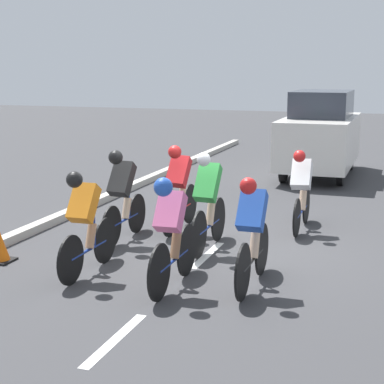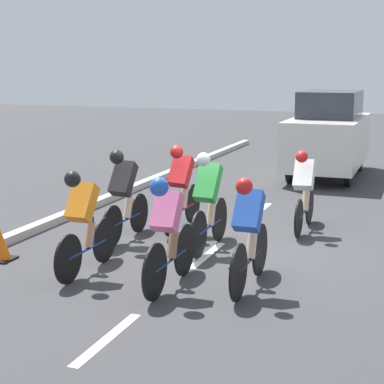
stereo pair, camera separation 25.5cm
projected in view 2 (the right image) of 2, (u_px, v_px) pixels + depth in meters
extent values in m
plane|color=#38383A|center=(216.00, 248.00, 9.99)|extent=(60.00, 60.00, 0.00)
cube|color=white|center=(107.00, 338.00, 6.68)|extent=(0.12, 1.40, 0.01)
cube|color=white|center=(207.00, 255.00, 9.63)|extent=(0.12, 1.40, 0.01)
cube|color=white|center=(260.00, 210.00, 12.57)|extent=(0.12, 1.40, 0.01)
cube|color=#B7B2A8|center=(26.00, 232.00, 10.71)|extent=(0.20, 27.26, 0.14)
cylinder|color=black|center=(193.00, 204.00, 11.53)|extent=(0.03, 0.71, 0.71)
cylinder|color=black|center=(172.00, 216.00, 10.60)|extent=(0.03, 0.71, 0.71)
cylinder|color=red|center=(183.00, 209.00, 11.07)|extent=(0.04, 1.01, 0.04)
cylinder|color=red|center=(186.00, 196.00, 11.19)|extent=(0.04, 0.04, 0.42)
cylinder|color=green|center=(184.00, 203.00, 11.09)|extent=(0.07, 0.07, 0.16)
cylinder|color=beige|center=(184.00, 198.00, 11.10)|extent=(0.12, 0.23, 0.36)
cube|color=red|center=(181.00, 171.00, 10.84)|extent=(0.34, 0.46, 0.56)
sphere|color=red|center=(177.00, 152.00, 10.56)|extent=(0.22, 0.22, 0.22)
cylinder|color=black|center=(220.00, 219.00, 10.35)|extent=(0.03, 0.71, 0.71)
cylinder|color=black|center=(198.00, 235.00, 9.42)|extent=(0.03, 0.71, 0.71)
cylinder|color=navy|center=(210.00, 227.00, 9.88)|extent=(0.04, 1.01, 0.04)
cylinder|color=navy|center=(213.00, 211.00, 10.00)|extent=(0.04, 0.04, 0.42)
cylinder|color=white|center=(211.00, 220.00, 9.91)|extent=(0.07, 0.07, 0.16)
cylinder|color=beige|center=(211.00, 214.00, 9.92)|extent=(0.12, 0.23, 0.36)
cube|color=green|center=(208.00, 183.00, 9.65)|extent=(0.33, 0.50, 0.60)
sphere|color=white|center=(204.00, 159.00, 9.37)|extent=(0.21, 0.21, 0.21)
cylinder|color=black|center=(185.00, 250.00, 8.64)|extent=(0.03, 0.71, 0.71)
cylinder|color=black|center=(155.00, 272.00, 7.72)|extent=(0.03, 0.71, 0.71)
cylinder|color=navy|center=(171.00, 260.00, 8.18)|extent=(0.04, 1.00, 0.04)
cylinder|color=navy|center=(176.00, 241.00, 8.30)|extent=(0.04, 0.04, 0.42)
cylinder|color=yellow|center=(172.00, 252.00, 8.20)|extent=(0.07, 0.07, 0.16)
cylinder|color=#9E704C|center=(173.00, 245.00, 8.21)|extent=(0.12, 0.23, 0.36)
cube|color=pink|center=(167.00, 211.00, 7.96)|extent=(0.33, 0.44, 0.52)
sphere|color=blue|center=(159.00, 187.00, 7.69)|extent=(0.23, 0.23, 0.23)
cylinder|color=black|center=(260.00, 250.00, 8.65)|extent=(0.03, 0.71, 0.71)
cylinder|color=black|center=(238.00, 273.00, 7.70)|extent=(0.03, 0.71, 0.71)
cylinder|color=black|center=(250.00, 260.00, 8.17)|extent=(0.04, 1.04, 0.04)
cylinder|color=black|center=(254.00, 241.00, 8.30)|extent=(0.04, 0.04, 0.42)
cylinder|color=green|center=(251.00, 252.00, 8.20)|extent=(0.07, 0.07, 0.16)
cylinder|color=beige|center=(252.00, 245.00, 8.21)|extent=(0.12, 0.23, 0.36)
cube|color=blue|center=(249.00, 211.00, 7.95)|extent=(0.32, 0.45, 0.53)
sphere|color=red|center=(244.00, 186.00, 7.68)|extent=(0.21, 0.21, 0.21)
cylinder|color=black|center=(310.00, 206.00, 11.46)|extent=(0.03, 0.65, 0.65)
cylinder|color=black|center=(299.00, 219.00, 10.54)|extent=(0.03, 0.65, 0.65)
cylinder|color=navy|center=(304.00, 212.00, 11.00)|extent=(0.04, 1.00, 0.04)
cylinder|color=navy|center=(307.00, 198.00, 11.12)|extent=(0.04, 0.04, 0.42)
cylinder|color=white|center=(305.00, 206.00, 11.02)|extent=(0.07, 0.07, 0.16)
cylinder|color=beige|center=(306.00, 201.00, 11.03)|extent=(0.12, 0.23, 0.36)
cube|color=white|center=(304.00, 175.00, 10.78)|extent=(0.34, 0.45, 0.53)
sphere|color=red|center=(302.00, 157.00, 10.51)|extent=(0.20, 0.20, 0.20)
cylinder|color=black|center=(139.00, 213.00, 10.89)|extent=(0.03, 0.67, 0.67)
cylinder|color=black|center=(112.00, 226.00, 9.98)|extent=(0.03, 0.67, 0.67)
cylinder|color=navy|center=(126.00, 219.00, 10.44)|extent=(0.04, 0.99, 0.04)
cylinder|color=navy|center=(131.00, 205.00, 10.55)|extent=(0.04, 0.04, 0.42)
cylinder|color=yellow|center=(128.00, 213.00, 10.46)|extent=(0.07, 0.07, 0.16)
cylinder|color=beige|center=(128.00, 208.00, 10.47)|extent=(0.12, 0.23, 0.36)
cube|color=black|center=(123.00, 179.00, 10.21)|extent=(0.34, 0.48, 0.57)
sphere|color=black|center=(117.00, 157.00, 9.93)|extent=(0.23, 0.23, 0.23)
cylinder|color=black|center=(105.00, 240.00, 9.23)|extent=(0.03, 0.66, 0.66)
cylinder|color=black|center=(68.00, 259.00, 8.31)|extent=(0.03, 0.66, 0.66)
cylinder|color=navy|center=(87.00, 249.00, 8.77)|extent=(0.04, 1.00, 0.04)
cylinder|color=navy|center=(93.00, 231.00, 8.89)|extent=(0.04, 0.04, 0.42)
cylinder|color=yellow|center=(89.00, 241.00, 8.80)|extent=(0.07, 0.07, 0.16)
cylinder|color=tan|center=(90.00, 235.00, 8.80)|extent=(0.12, 0.23, 0.36)
cube|color=orange|center=(82.00, 202.00, 8.55)|extent=(0.32, 0.46, 0.53)
sphere|color=black|center=(72.00, 179.00, 8.28)|extent=(0.22, 0.22, 0.22)
cylinder|color=black|center=(348.00, 173.00, 15.01)|extent=(0.14, 0.64, 0.64)
cylinder|color=black|center=(291.00, 170.00, 15.47)|extent=(0.14, 0.64, 0.64)
cylinder|color=black|center=(359.00, 159.00, 17.28)|extent=(0.14, 0.64, 0.64)
cylinder|color=black|center=(309.00, 156.00, 17.74)|extent=(0.14, 0.64, 0.64)
cube|color=silver|center=(328.00, 141.00, 16.26)|extent=(1.70, 3.98, 1.19)
cube|color=#2D333D|center=(331.00, 104.00, 16.26)|extent=(1.39, 2.19, 0.65)
cube|color=black|center=(1.00, 259.00, 9.38)|extent=(0.36, 0.36, 0.03)
cone|color=orange|center=(0.00, 243.00, 9.34)|extent=(0.28, 0.28, 0.46)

